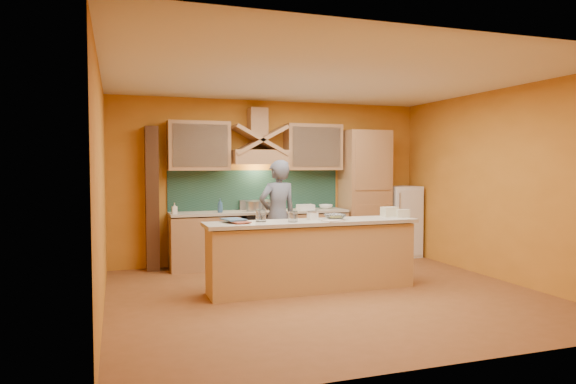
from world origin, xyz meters
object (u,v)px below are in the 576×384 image
object	(u,v)px
stove	(260,239)
kitchen_scale	(313,216)
fridge	(401,221)
person	(278,216)
mixing_bowl	(335,217)

from	to	relation	value
stove	kitchen_scale	bearing A→B (deg)	-82.20
fridge	person	world-z (taller)	person
stove	mixing_bowl	xyz separation A→B (m)	(0.53, -1.90, 0.53)
stove	fridge	size ratio (longest dim) A/B	0.69
person	kitchen_scale	bearing A→B (deg)	85.00
stove	fridge	distance (m)	2.71
fridge	mixing_bowl	xyz separation A→B (m)	(-2.17, -1.90, 0.33)
stove	kitchen_scale	world-z (taller)	kitchen_scale
fridge	stove	bearing A→B (deg)	180.00
fridge	person	distance (m)	2.67
stove	fridge	world-z (taller)	fridge
fridge	mixing_bowl	world-z (taller)	fridge
kitchen_scale	fridge	bearing A→B (deg)	33.01
stove	fridge	xyz separation A→B (m)	(2.70, 0.00, 0.20)
person	kitchen_scale	world-z (taller)	person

